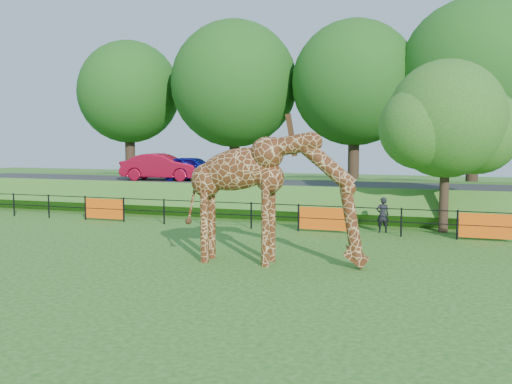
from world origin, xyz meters
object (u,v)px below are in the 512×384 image
visitor (383,215)px  tree_east (449,124)px  giraffe (274,198)px  car_blue (193,168)px  car_red (162,167)px

visitor → tree_east: bearing=-179.7°
giraffe → tree_east: tree_east is taller
giraffe → car_blue: bearing=121.0°
car_red → tree_east: (14.80, -4.32, 2.14)m
car_red → tree_east: tree_east is taller
giraffe → car_blue: 14.76m
visitor → giraffe: bearing=49.5°
car_red → tree_east: 15.56m
car_blue → car_red: bearing=98.0°
visitor → tree_east: (2.37, 0.91, 3.58)m
tree_east → visitor: bearing=-159.0°
car_blue → car_red: (-1.74, -0.24, 0.06)m
visitor → tree_east: size_ratio=0.21×
giraffe → car_blue: size_ratio=1.40×
tree_east → giraffe: bearing=-122.0°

